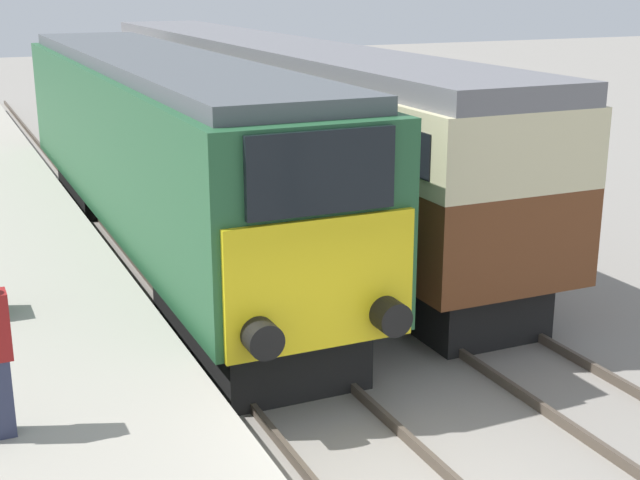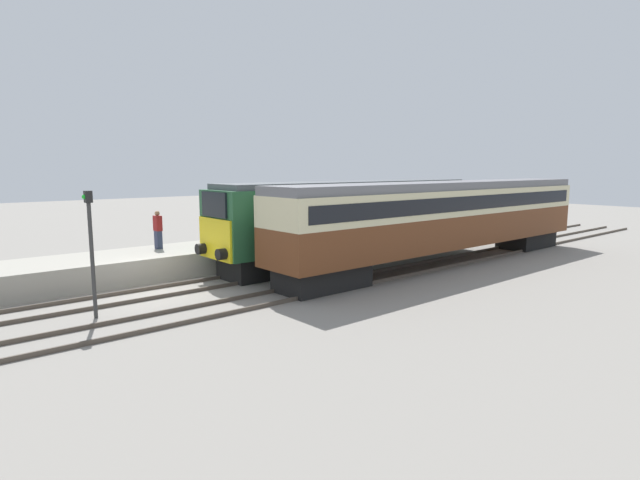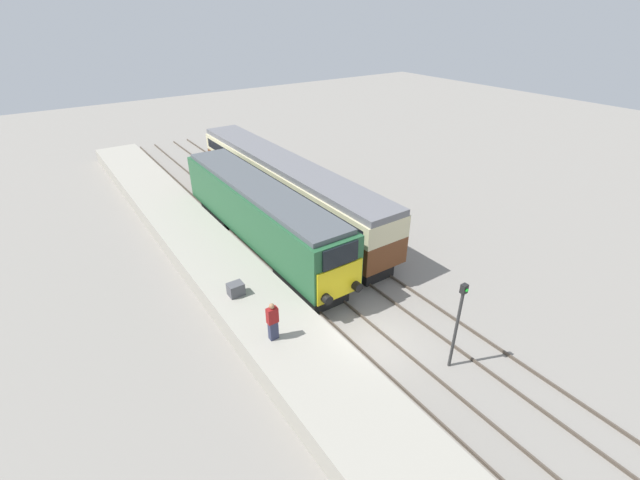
# 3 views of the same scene
# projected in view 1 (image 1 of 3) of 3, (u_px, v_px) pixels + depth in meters

# --- Properties ---
(platform_left) EXTENTS (3.50, 50.00, 1.04)m
(platform_left) POSITION_uv_depth(u_px,v_px,m) (1.00, 284.00, 14.73)
(platform_left) COLOR #9E998C
(platform_left) RESTS_ON ground_plane
(rails_near_track) EXTENTS (1.51, 60.00, 0.14)m
(rails_near_track) POSITION_uv_depth(u_px,v_px,m) (251.00, 342.00, 13.53)
(rails_near_track) COLOR #4C4238
(rails_near_track) RESTS_ON ground_plane
(rails_far_track) EXTENTS (1.50, 60.00, 0.14)m
(rails_far_track) POSITION_uv_depth(u_px,v_px,m) (443.00, 309.00, 14.87)
(rails_far_track) COLOR #4C4238
(rails_far_track) RESTS_ON ground_plane
(locomotive) EXTENTS (2.70, 15.76, 3.99)m
(locomotive) POSITION_uv_depth(u_px,v_px,m) (160.00, 145.00, 17.34)
(locomotive) COLOR black
(locomotive) RESTS_ON ground_plane
(passenger_carriage) EXTENTS (2.75, 20.23, 3.99)m
(passenger_carriage) POSITION_uv_depth(u_px,v_px,m) (268.00, 106.00, 21.23)
(passenger_carriage) COLOR black
(passenger_carriage) RESTS_ON ground_plane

